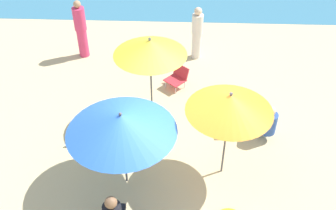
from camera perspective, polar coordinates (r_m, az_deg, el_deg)
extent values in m
plane|color=#D3BC8C|center=(8.24, 1.72, -8.67)|extent=(40.00, 40.00, 0.00)
cylinder|color=#4C4C51|center=(7.50, 8.41, -4.52)|extent=(0.04, 0.04, 1.96)
cone|color=orange|center=(6.97, 9.02, 0.29)|extent=(1.59, 1.59, 0.35)
sphere|color=#4C4C51|center=(6.84, 9.19, 1.62)|extent=(0.06, 0.06, 0.06)
cylinder|color=#4C4C51|center=(7.37, -6.44, -6.58)|extent=(0.04, 0.04, 1.72)
cone|color=blue|center=(6.91, -6.84, -2.67)|extent=(2.00, 2.00, 0.37)
sphere|color=#4C4C51|center=(6.77, -6.98, -1.31)|extent=(0.06, 0.06, 0.06)
cylinder|color=#4C4C51|center=(8.68, -2.47, 3.43)|extent=(0.04, 0.04, 2.08)
cone|color=yellow|center=(8.20, -2.64, 8.38)|extent=(1.57, 1.57, 0.34)
sphere|color=#4C4C51|center=(8.10, -2.68, 9.59)|extent=(0.06, 0.06, 0.06)
cube|color=teal|center=(8.94, 9.37, -2.87)|extent=(0.57, 0.50, 0.03)
cube|color=teal|center=(9.00, 9.33, -0.79)|extent=(0.56, 0.17, 0.41)
cylinder|color=silver|center=(8.91, 10.87, -4.21)|extent=(0.02, 0.02, 0.18)
cylinder|color=silver|center=(8.84, 8.01, -4.21)|extent=(0.02, 0.02, 0.18)
cylinder|color=silver|center=(9.19, 10.55, -2.56)|extent=(0.02, 0.02, 0.18)
cylinder|color=silver|center=(9.12, 7.78, -2.55)|extent=(0.02, 0.02, 0.18)
cube|color=#33934C|center=(8.63, -10.08, -4.48)|extent=(0.66, 0.65, 0.03)
cube|color=#33934C|center=(8.65, -10.96, -2.80)|extent=(0.48, 0.44, 0.36)
cylinder|color=silver|center=(8.67, -8.27, -5.11)|extent=(0.02, 0.02, 0.22)
cylinder|color=silver|center=(8.54, -10.60, -6.28)|extent=(0.02, 0.02, 0.22)
cylinder|color=silver|center=(8.89, -9.40, -3.94)|extent=(0.02, 0.02, 0.22)
cylinder|color=silver|center=(8.76, -11.68, -5.06)|extent=(0.02, 0.02, 0.22)
cube|color=red|center=(10.10, 1.02, 3.62)|extent=(0.63, 0.62, 0.03)
cube|color=red|center=(10.14, 1.92, 4.90)|extent=(0.43, 0.40, 0.32)
cylinder|color=silver|center=(9.97, 1.11, 2.19)|extent=(0.02, 0.02, 0.22)
cylinder|color=silver|center=(10.17, -0.40, 3.06)|extent=(0.02, 0.02, 0.22)
cylinder|color=silver|center=(10.18, 2.43, 3.03)|extent=(0.02, 0.02, 0.22)
cylinder|color=silver|center=(10.37, 0.93, 3.86)|extent=(0.02, 0.02, 0.22)
cylinder|color=silver|center=(11.31, 4.16, 8.68)|extent=(0.27, 0.27, 0.78)
cylinder|color=silver|center=(10.98, 4.32, 11.67)|extent=(0.31, 0.31, 0.56)
sphere|color=beige|center=(10.81, 4.42, 13.48)|extent=(0.21, 0.21, 0.21)
cylinder|color=#896042|center=(7.44, -7.36, -14.91)|extent=(0.12, 0.12, 0.24)
sphere|color=#896042|center=(6.71, -8.32, -13.87)|extent=(0.21, 0.21, 0.21)
cube|color=#2D519E|center=(9.00, 13.45, -3.07)|extent=(0.49, 0.49, 0.12)
cylinder|color=beige|center=(9.15, 12.70, -2.98)|extent=(0.12, 0.12, 0.21)
cylinder|color=#2D519E|center=(8.76, 14.45, -2.55)|extent=(0.35, 0.35, 0.49)
sphere|color=beige|center=(8.54, 14.82, -0.82)|extent=(0.20, 0.20, 0.20)
cylinder|color=#DB3866|center=(11.60, -12.28, 8.88)|extent=(0.28, 0.28, 0.84)
cylinder|color=#DB3866|center=(11.25, -12.80, 12.14)|extent=(0.33, 0.33, 0.65)
sphere|color=tan|center=(11.07, -13.12, 14.10)|extent=(0.21, 0.21, 0.21)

